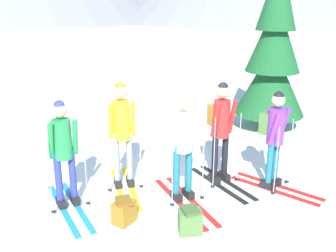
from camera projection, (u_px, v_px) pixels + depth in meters
ground_plane at (166, 193)px, 6.59m from camera, size 400.00×400.00×0.00m
skier_in_green at (63, 148)px, 5.89m from camera, size 0.65×1.76×1.73m
skier_in_yellow at (122, 130)px, 6.47m from camera, size 0.61×1.66×1.86m
skier_in_white at (183, 143)px, 6.06m from camera, size 0.60×1.79×1.79m
skier_in_red at (221, 127)px, 6.66m from camera, size 0.66×1.58×1.82m
skier_in_purple at (274, 135)px, 6.49m from camera, size 1.14×1.52×1.71m
pine_tree_near at (273, 54)px, 9.23m from camera, size 1.69×1.69×4.09m
backpack_on_snow_front at (124, 211)px, 5.67m from camera, size 0.40×0.39×0.38m
backpack_on_snow_beside at (190, 221)px, 5.42m from camera, size 0.36×0.29×0.38m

